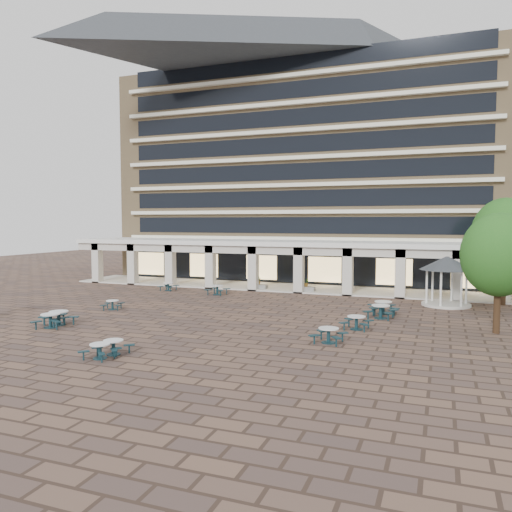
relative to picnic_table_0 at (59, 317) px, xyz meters
The scene contains 19 objects.
ground 9.51m from the picnic_table_0, 35.86° to the left, with size 120.00×120.00×0.00m, color brown.
apartment_building 34.19m from the picnic_table_0, 76.07° to the left, with size 40.00×15.50×25.20m.
retail_arcade 21.91m from the picnic_table_0, 69.29° to the left, with size 42.00×6.60×4.40m.
picnic_table_0 is the anchor object (origin of this frame).
picnic_table_1 8.71m from the picnic_table_0, 36.40° to the right, with size 1.55×1.55×0.68m.
picnic_table_2 8.41m from the picnic_table_0, 31.54° to the right, with size 1.64×1.64×0.69m.
picnic_table_3 16.10m from the picnic_table_0, ahead, with size 1.84×1.84×0.78m.
picnic_table_5 0.77m from the picnic_table_0, 83.56° to the right, with size 2.20×2.20×0.81m.
picnic_table_7 19.84m from the picnic_table_0, 26.36° to the left, with size 2.12×2.12×0.87m.
picnic_table_8 5.47m from the picnic_table_0, 92.26° to the left, with size 1.78×1.78×0.66m.
picnic_table_9 14.94m from the picnic_table_0, 75.78° to the left, with size 1.85×1.85×0.80m.
picnic_table_10 17.59m from the picnic_table_0, 16.53° to the left, with size 1.82×1.82×0.78m.
picnic_table_12 15.33m from the picnic_table_0, 95.67° to the left, with size 1.59×1.59×0.70m.
picnic_table_13 20.61m from the picnic_table_0, 30.52° to the left, with size 2.22×2.22×0.86m.
gazebo 26.73m from the picnic_table_0, 35.41° to the left, with size 3.89×3.89×3.62m.
tree_east_a 25.48m from the picnic_table_0, 15.54° to the left, with size 4.00×4.00×6.66m.
tree_east_c 31.23m from the picnic_table_0, 33.81° to the left, with size 4.76×4.76×7.92m.
planter_left 19.39m from the picnic_table_0, 72.22° to the left, with size 1.50×0.76×1.22m.
planter_right 21.16m from the picnic_table_0, 60.75° to the left, with size 1.50×0.78×1.23m.
Camera 1 is at (13.69, -28.96, 6.19)m, focal length 35.00 mm.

